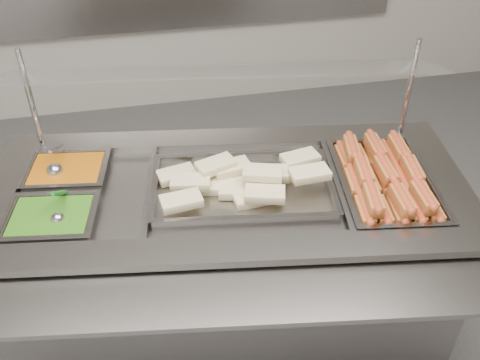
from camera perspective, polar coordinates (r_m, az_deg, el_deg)
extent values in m
cube|color=slate|center=(2.19, -1.21, -9.38)|extent=(1.74, 0.93, 0.80)
cube|color=gray|center=(1.67, -0.92, -7.59)|extent=(1.73, 0.38, 0.03)
cube|color=gray|center=(2.18, -1.72, 4.38)|extent=(1.73, 0.38, 0.03)
cube|color=gray|center=(2.10, 21.19, 0.05)|extent=(0.20, 0.54, 0.03)
cube|color=black|center=(1.98, -1.33, -3.23)|extent=(1.55, 0.74, 0.02)
cube|color=gray|center=(1.96, 10.26, -0.17)|extent=(0.10, 0.52, 0.01)
cube|color=gray|center=(1.92, -9.62, -0.89)|extent=(0.10, 0.52, 0.01)
cube|color=gray|center=(1.59, -0.65, -12.25)|extent=(1.67, 0.47, 0.02)
cylinder|color=slate|center=(1.86, 22.72, -8.26)|extent=(0.06, 0.24, 0.02)
cylinder|color=silver|center=(2.16, -21.42, 7.97)|extent=(0.02, 0.02, 0.40)
cylinder|color=silver|center=(2.19, 17.60, 9.24)|extent=(0.02, 0.02, 0.40)
cube|color=silver|center=(1.89, -1.77, 11.51)|extent=(1.54, 0.49, 0.08)
cube|color=#B44D0A|center=(2.11, -17.85, 0.36)|extent=(0.28, 0.24, 0.08)
cube|color=#205C0E|center=(1.91, -19.35, -4.43)|extent=(0.28, 0.24, 0.08)
cube|color=#AD5624|center=(1.86, 13.14, -3.42)|extent=(0.07, 0.14, 0.05)
cylinder|color=#C54523|center=(1.85, 13.22, -2.95)|extent=(0.05, 0.15, 0.03)
cube|color=#AD5624|center=(1.98, 12.03, -0.38)|extent=(0.07, 0.14, 0.05)
cylinder|color=#C54523|center=(1.97, 12.10, 0.05)|extent=(0.05, 0.15, 0.03)
cube|color=#AD5624|center=(2.11, 11.04, 2.21)|extent=(0.06, 0.14, 0.05)
cylinder|color=#C54523|center=(2.10, 11.11, 2.70)|extent=(0.05, 0.15, 0.03)
cube|color=#AD5624|center=(1.88, 14.81, -3.34)|extent=(0.07, 0.14, 0.05)
cylinder|color=#C54523|center=(1.87, 14.91, -2.86)|extent=(0.05, 0.15, 0.03)
cube|color=#AD5624|center=(2.00, 13.61, -0.33)|extent=(0.07, 0.14, 0.05)
cylinder|color=#C54523|center=(1.99, 13.69, 0.11)|extent=(0.05, 0.15, 0.03)
cube|color=#AD5624|center=(2.12, 12.54, 2.28)|extent=(0.06, 0.14, 0.05)
cylinder|color=#C54523|center=(2.11, 12.61, 2.73)|extent=(0.05, 0.15, 0.03)
cube|color=#AD5624|center=(1.90, 16.48, -3.24)|extent=(0.07, 0.14, 0.05)
cylinder|color=#C54523|center=(1.89, 16.59, -2.77)|extent=(0.05, 0.15, 0.03)
cube|color=#AD5624|center=(2.02, 15.18, -0.30)|extent=(0.07, 0.14, 0.05)
cylinder|color=#C54523|center=(2.00, 15.28, 0.17)|extent=(0.05, 0.15, 0.03)
cube|color=#AD5624|center=(2.14, 14.03, 2.29)|extent=(0.07, 0.14, 0.05)
cylinder|color=#C54523|center=(2.13, 14.11, 2.77)|extent=(0.06, 0.15, 0.03)
cube|color=#AD5624|center=(1.92, 18.11, -3.17)|extent=(0.07, 0.14, 0.05)
cylinder|color=#C54523|center=(1.91, 18.23, -2.68)|extent=(0.06, 0.15, 0.03)
cube|color=#AD5624|center=(2.04, 16.73, -0.27)|extent=(0.07, 0.14, 0.05)
cylinder|color=#C54523|center=(2.02, 16.84, 0.23)|extent=(0.05, 0.15, 0.03)
cube|color=#AD5624|center=(2.16, 15.51, 2.34)|extent=(0.06, 0.14, 0.05)
cylinder|color=#C54523|center=(2.15, 15.60, 2.80)|extent=(0.05, 0.15, 0.03)
cube|color=#AD5624|center=(1.94, 19.70, -3.03)|extent=(0.07, 0.14, 0.05)
cylinder|color=#C54523|center=(1.93, 19.82, -2.58)|extent=(0.05, 0.15, 0.03)
cube|color=#AD5624|center=(2.05, 18.24, -0.17)|extent=(0.07, 0.14, 0.05)
cylinder|color=#C54523|center=(2.04, 18.34, 0.28)|extent=(0.06, 0.15, 0.03)
cube|color=#AD5624|center=(2.18, 16.93, 2.37)|extent=(0.07, 0.14, 0.05)
cylinder|color=#C54523|center=(2.16, 17.03, 2.83)|extent=(0.05, 0.15, 0.03)
cube|color=#AD5624|center=(1.85, 14.01, -2.11)|extent=(0.07, 0.14, 0.05)
cylinder|color=#C54523|center=(1.83, 14.11, -1.62)|extent=(0.06, 0.15, 0.03)
cube|color=#AD5624|center=(1.97, 13.04, 0.77)|extent=(0.07, 0.14, 0.05)
cylinder|color=#C54523|center=(1.95, 13.12, 1.25)|extent=(0.06, 0.15, 0.03)
cube|color=#AD5624|center=(2.08, 11.80, 3.22)|extent=(0.08, 0.14, 0.05)
cylinder|color=#C54523|center=(2.07, 11.87, 3.69)|extent=(0.06, 0.15, 0.03)
cube|color=#AD5624|center=(1.87, 16.88, -2.16)|extent=(0.06, 0.14, 0.05)
cylinder|color=#C54523|center=(1.86, 16.99, -1.68)|extent=(0.04, 0.15, 0.03)
cube|color=#AD5624|center=(1.99, 15.23, 0.90)|extent=(0.06, 0.14, 0.05)
cylinder|color=#C54523|center=(1.98, 15.32, 1.37)|extent=(0.04, 0.15, 0.03)
cube|color=#AD5624|center=(2.11, 14.19, 3.39)|extent=(0.06, 0.14, 0.05)
cylinder|color=#C54523|center=(2.10, 14.27, 3.85)|extent=(0.04, 0.15, 0.03)
cube|color=#AD5624|center=(1.90, 18.97, -1.81)|extent=(0.06, 0.14, 0.05)
cylinder|color=#C54523|center=(1.89, 19.09, -1.34)|extent=(0.04, 0.15, 0.03)
cube|color=#AD5624|center=(2.02, 17.89, 0.96)|extent=(0.07, 0.14, 0.05)
cylinder|color=#C54523|center=(2.01, 18.00, 1.42)|extent=(0.05, 0.15, 0.03)
cube|color=#AD5624|center=(2.13, 16.55, 3.23)|extent=(0.06, 0.14, 0.05)
cylinder|color=#C54523|center=(2.12, 16.64, 3.68)|extent=(0.05, 0.15, 0.03)
cube|color=beige|center=(1.99, 5.46, 0.63)|extent=(0.14, 0.09, 0.03)
cube|color=beige|center=(1.92, -2.47, -0.69)|extent=(0.15, 0.11, 0.03)
cube|color=beige|center=(1.96, 0.11, 0.36)|extent=(0.16, 0.14, 0.03)
cube|color=beige|center=(1.94, -3.15, 0.03)|extent=(0.15, 0.11, 0.03)
cube|color=beige|center=(1.87, 1.45, -1.91)|extent=(0.14, 0.09, 0.03)
cube|color=beige|center=(1.98, -6.81, 0.57)|extent=(0.15, 0.11, 0.03)
cube|color=beige|center=(1.89, -0.16, -1.15)|extent=(0.15, 0.11, 0.03)
cube|color=beige|center=(1.99, -1.33, 0.83)|extent=(0.16, 0.12, 0.03)
cube|color=beige|center=(1.93, 3.12, 0.73)|extent=(0.15, 0.10, 0.03)
cube|color=beige|center=(1.95, -0.93, 1.35)|extent=(0.15, 0.10, 0.03)
cube|color=beige|center=(2.02, 6.43, 2.31)|extent=(0.15, 0.10, 0.03)
cube|color=beige|center=(1.84, 2.66, -1.49)|extent=(0.15, 0.11, 0.03)
cube|color=beige|center=(1.89, -5.31, -0.21)|extent=(0.15, 0.10, 0.03)
cube|color=beige|center=(1.81, -6.28, -2.24)|extent=(0.15, 0.10, 0.03)
cube|color=beige|center=(1.88, 2.41, 0.76)|extent=(0.15, 0.11, 0.03)
cube|color=beige|center=(1.93, -2.58, 1.60)|extent=(0.16, 0.12, 0.03)
cube|color=beige|center=(1.89, 7.45, 0.69)|extent=(0.14, 0.09, 0.03)
sphere|color=silver|center=(2.08, -19.11, 0.85)|extent=(0.06, 0.06, 0.06)
cylinder|color=silver|center=(2.11, -19.00, 3.24)|extent=(0.03, 0.16, 0.08)
sphere|color=silver|center=(1.87, -18.86, -4.03)|extent=(0.05, 0.05, 0.05)
cylinder|color=#157625|center=(1.89, -18.74, -1.30)|extent=(0.03, 0.13, 0.10)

